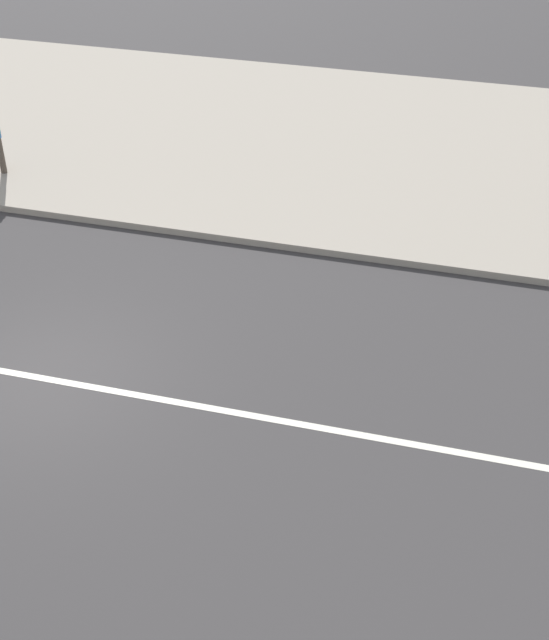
# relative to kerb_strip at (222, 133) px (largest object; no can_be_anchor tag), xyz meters

# --- Properties ---
(ground_plane) EXTENTS (160.00, 160.00, 0.00)m
(ground_plane) POSITION_rel_kerb_strip_xyz_m (0.00, -9.93, -0.07)
(ground_plane) COLOR #383535
(lane_centre_stripe) EXTENTS (50.40, 0.14, 0.01)m
(lane_centre_stripe) POSITION_rel_kerb_strip_xyz_m (0.00, -9.93, -0.07)
(lane_centre_stripe) COLOR silver
(lane_centre_stripe) RESTS_ON ground
(kerb_strip) EXTENTS (68.00, 10.00, 0.15)m
(kerb_strip) POSITION_rel_kerb_strip_xyz_m (0.00, 0.00, 0.00)
(kerb_strip) COLOR #9E9384
(kerb_strip) RESTS_ON ground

